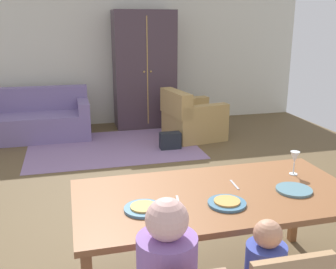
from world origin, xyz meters
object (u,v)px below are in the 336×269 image
at_px(armchair, 191,119).
at_px(handbag, 170,141).
at_px(wine_glass, 295,158).
at_px(armoire, 144,70).
at_px(couch, 29,121).
at_px(dining_table, 216,202).
at_px(plate_near_woman, 294,190).
at_px(plate_near_man, 144,209).
at_px(plate_near_child, 227,203).

bearing_deg(armchair, handbag, -135.31).
bearing_deg(wine_glass, armoire, 93.38).
bearing_deg(handbag, couch, 151.63).
bearing_deg(dining_table, handbag, 80.83).
height_order(plate_near_woman, handbag, plate_near_woman).
relative_size(wine_glass, couch, 0.09).
relative_size(plate_near_woman, couch, 0.13).
bearing_deg(plate_near_man, plate_near_child, -6.37).
distance_m(plate_near_woman, handbag, 3.43).
xyz_separation_m(plate_near_man, armoire, (0.97, 4.89, 0.28)).
distance_m(plate_near_woman, armchair, 3.92).
relative_size(dining_table, armoire, 0.93).
distance_m(plate_near_woman, armoire, 4.88).
distance_m(plate_near_man, plate_near_child, 0.54).
bearing_deg(couch, dining_table, -69.93).
relative_size(plate_near_woman, handbag, 0.78).
bearing_deg(wine_glass, couch, 118.66).
height_order(wine_glass, couch, wine_glass).
distance_m(dining_table, armoire, 4.80).
bearing_deg(dining_table, armchair, 74.76).
bearing_deg(plate_near_woman, handbag, 90.16).
relative_size(armoire, handbag, 6.56).
bearing_deg(plate_near_woman, armchair, 82.81).
height_order(plate_near_woman, couch, couch).
bearing_deg(wine_glass, plate_near_man, -166.41).
bearing_deg(handbag, armoire, 93.65).
xyz_separation_m(dining_table, plate_near_woman, (0.54, -0.10, 0.07)).
bearing_deg(wine_glass, dining_table, -165.65).
relative_size(wine_glass, armchair, 0.19).
xyz_separation_m(plate_near_woman, wine_glass, (0.17, 0.28, 0.12)).
distance_m(plate_near_man, armoire, 4.99).
distance_m(dining_table, couch, 4.73).
bearing_deg(plate_near_man, couch, 103.36).
xyz_separation_m(armchair, armoire, (-0.59, 1.01, 0.73)).
bearing_deg(armoire, plate_near_man, -101.22).
bearing_deg(armchair, wine_glass, -95.12).
distance_m(plate_near_woman, wine_glass, 0.35).
height_order(plate_near_child, armoire, armoire).
bearing_deg(armchair, plate_near_man, -111.92).
xyz_separation_m(plate_near_child, plate_near_woman, (0.54, 0.08, 0.00)).
height_order(plate_near_man, plate_near_woman, same).
bearing_deg(wine_glass, plate_near_woman, -120.68).
xyz_separation_m(plate_near_child, handbag, (0.53, 3.45, -0.64)).
height_order(dining_table, handbag, dining_table).
bearing_deg(armoire, handbag, -86.35).
relative_size(plate_near_woman, wine_glass, 1.34).
bearing_deg(plate_near_child, plate_near_man, 173.63).
bearing_deg(handbag, armchair, 44.69).
relative_size(dining_table, armchair, 1.98).
bearing_deg(plate_near_child, armoire, 85.00).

